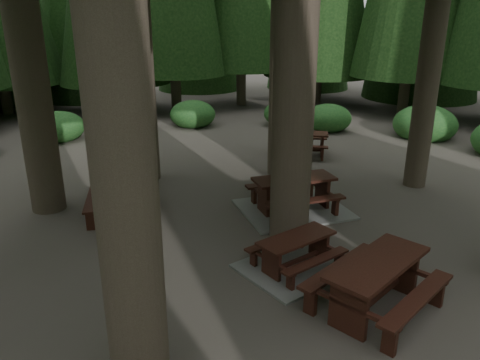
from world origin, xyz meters
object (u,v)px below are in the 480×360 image
object	(u,v)px
picnic_table_a	(296,258)
picnic_table_b	(120,193)
picnic_table_c	(293,199)
picnic_table_e	(377,278)
picnic_table_d	(301,140)

from	to	relation	value
picnic_table_a	picnic_table_b	world-z (taller)	picnic_table_b
picnic_table_b	picnic_table_c	distance (m)	4.18
picnic_table_a	picnic_table_c	size ratio (longest dim) A/B	0.94
picnic_table_b	picnic_table_e	bearing A→B (deg)	-138.44
picnic_table_b	picnic_table_c	size ratio (longest dim) A/B	0.83
picnic_table_a	picnic_table_c	distance (m)	2.80
picnic_table_c	picnic_table_e	size ratio (longest dim) A/B	0.98
picnic_table_a	picnic_table_b	size ratio (longest dim) A/B	1.14
picnic_table_a	picnic_table_e	world-z (taller)	picnic_table_e
picnic_table_d	picnic_table_b	bearing A→B (deg)	-126.12
picnic_table_d	picnic_table_e	world-z (taller)	picnic_table_e
picnic_table_c	picnic_table_e	world-z (taller)	picnic_table_e
picnic_table_b	picnic_table_e	xyz separation A→B (m)	(3.53, -5.28, 0.04)
picnic_table_b	picnic_table_e	world-z (taller)	picnic_table_e
picnic_table_a	picnic_table_c	world-z (taller)	picnic_table_c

